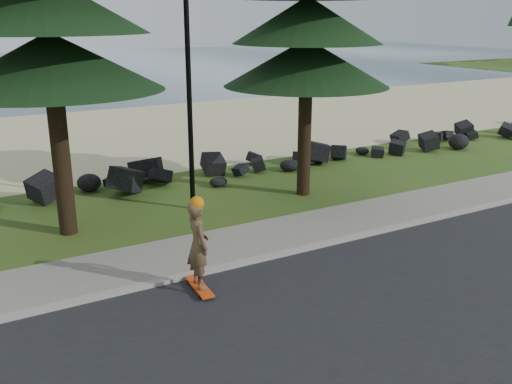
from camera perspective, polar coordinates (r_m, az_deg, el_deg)
ground at (r=13.65m, az=-0.93°, el=-5.45°), size 160.00×160.00×0.00m
road at (r=10.34m, az=11.46°, el=-13.73°), size 160.00×7.00×0.02m
kerb at (r=12.91m, az=1.00°, el=-6.59°), size 160.00×0.20×0.10m
sidewalk at (r=13.79m, az=-1.33°, el=-5.01°), size 160.00×2.00×0.08m
beach_sand at (r=26.78m, az=-16.02°, el=5.30°), size 160.00×15.00×0.01m
seawall_boulders at (r=18.48m, az=-9.27°, el=0.49°), size 60.00×2.40×1.10m
lamp_post at (r=15.51m, az=-6.82°, el=12.97°), size 0.25×0.14×8.14m
skateboarder at (r=11.19m, az=-5.81°, el=-5.31°), size 0.47×1.07×1.97m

